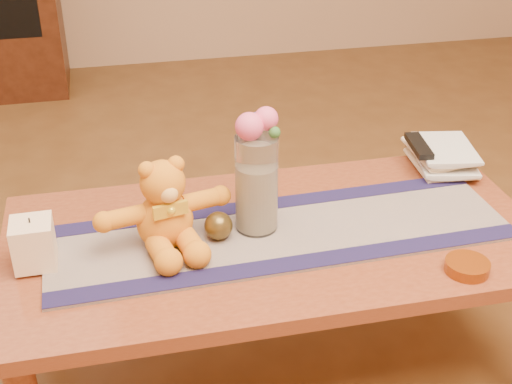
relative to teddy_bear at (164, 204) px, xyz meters
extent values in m
plane|color=#583719|center=(0.28, -0.01, -0.57)|extent=(5.50, 5.50, 0.00)
cube|color=maroon|center=(0.28, -0.01, -0.14)|extent=(1.40, 0.70, 0.04)
cylinder|color=maroon|center=(-0.36, 0.28, -0.36)|extent=(0.07, 0.07, 0.41)
cylinder|color=maroon|center=(0.92, 0.28, -0.36)|extent=(0.07, 0.07, 0.41)
cube|color=#1B1A4B|center=(0.30, -0.02, -0.12)|extent=(1.21, 0.38, 0.01)
cube|color=#19153F|center=(0.30, -0.17, -0.11)|extent=(1.20, 0.09, 0.00)
cube|color=#19153F|center=(0.29, 0.12, -0.11)|extent=(1.20, 0.09, 0.00)
cube|color=#FFE0BB|center=(-0.32, -0.03, -0.05)|extent=(0.10, 0.10, 0.12)
cylinder|color=black|center=(-0.32, -0.03, 0.01)|extent=(0.00, 0.00, 0.01)
cylinder|color=silver|center=(0.24, 0.02, 0.02)|extent=(0.11, 0.11, 0.26)
cylinder|color=beige|center=(0.24, 0.02, -0.02)|extent=(0.09, 0.09, 0.18)
sphere|color=#E95286|center=(0.22, 0.01, 0.18)|extent=(0.07, 0.07, 0.07)
sphere|color=#E95286|center=(0.26, 0.02, 0.19)|extent=(0.06, 0.06, 0.06)
sphere|color=#5453B5|center=(0.25, 0.05, 0.18)|extent=(0.04, 0.04, 0.04)
sphere|color=#5453B5|center=(0.21, 0.04, 0.17)|extent=(0.04, 0.04, 0.04)
sphere|color=#33662D|center=(0.28, 0.00, 0.17)|extent=(0.03, 0.03, 0.03)
sphere|color=#4D3C19|center=(0.13, -0.01, -0.07)|extent=(0.09, 0.09, 0.07)
imported|color=#FAE5C1|center=(0.79, 0.24, -0.11)|extent=(0.18, 0.23, 0.02)
imported|color=#FAE5C1|center=(0.79, 0.24, -0.09)|extent=(0.21, 0.25, 0.02)
imported|color=#FAE5C1|center=(0.78, 0.25, -0.07)|extent=(0.17, 0.23, 0.02)
imported|color=#FAE5C1|center=(0.79, 0.24, -0.05)|extent=(0.20, 0.25, 0.02)
cube|color=black|center=(0.79, 0.23, -0.03)|extent=(0.07, 0.16, 0.02)
cylinder|color=#BF5914|center=(0.69, -0.28, -0.11)|extent=(0.11, 0.11, 0.03)
camera|label=1|loc=(-0.10, -1.50, 0.87)|focal=48.99mm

